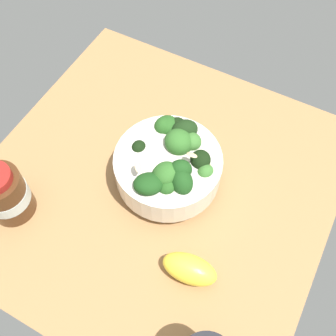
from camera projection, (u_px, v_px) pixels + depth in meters
The scene contains 4 objects.
ground_plane at pixel (156, 187), 69.86cm from camera, with size 56.76×56.76×3.23cm, color #996D42.
bowl_of_broccoli at pixel (169, 164), 64.67cm from camera, with size 17.06×17.91×10.11cm.
lemon_wedge at pixel (190, 269), 58.77cm from camera, with size 8.20×4.27×4.12cm, color yellow.
bottle_short at pixel (5, 194), 61.94cm from camera, with size 7.12×7.12×10.38cm.
Camera 1 is at (-17.41, 28.39, 59.92)cm, focal length 43.59 mm.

